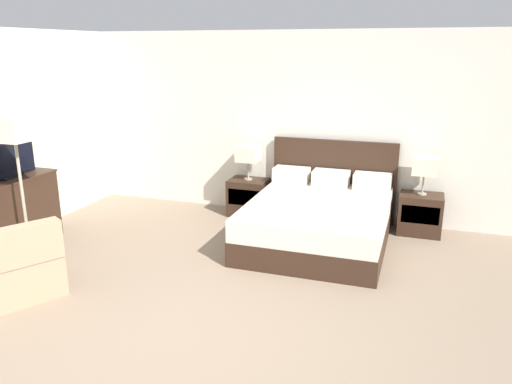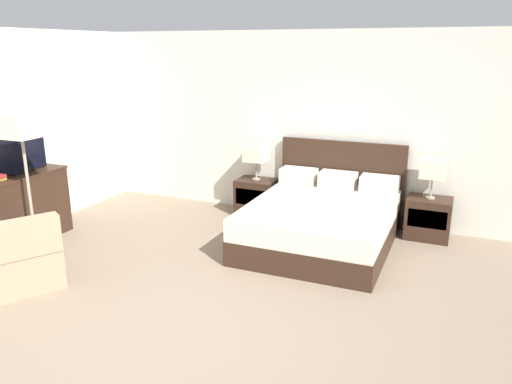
% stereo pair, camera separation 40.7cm
% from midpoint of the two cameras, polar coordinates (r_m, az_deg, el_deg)
% --- Properties ---
extents(ground_plane, '(10.60, 10.60, 0.00)m').
position_cam_midpoint_polar(ground_plane, '(4.20, -7.72, -16.94)').
color(ground_plane, '#84705B').
extents(wall_back, '(7.28, 0.06, 2.51)m').
position_cam_midpoint_polar(wall_back, '(6.89, 7.21, 7.48)').
color(wall_back, silver).
rests_on(wall_back, ground).
extents(wall_left, '(0.06, 5.33, 2.51)m').
position_cam_midpoint_polar(wall_left, '(6.72, -24.63, 5.93)').
color(wall_left, silver).
rests_on(wall_left, ground).
extents(bed, '(1.67, 1.98, 1.11)m').
position_cam_midpoint_polar(bed, '(6.04, 9.48, -3.28)').
color(bed, '#332116').
rests_on(bed, ground).
extents(nightstand_left, '(0.53, 0.40, 0.51)m').
position_cam_midpoint_polar(nightstand_left, '(7.02, 1.69, -0.61)').
color(nightstand_left, '#332116').
rests_on(nightstand_left, ground).
extents(nightstand_right, '(0.53, 0.40, 0.51)m').
position_cam_midpoint_polar(nightstand_right, '(6.58, 20.77, -2.84)').
color(nightstand_right, '#332116').
rests_on(nightstand_right, ground).
extents(table_lamp_left, '(0.29, 0.29, 0.48)m').
position_cam_midpoint_polar(table_lamp_left, '(6.87, 1.74, 4.40)').
color(table_lamp_left, gray).
rests_on(table_lamp_left, nightstand_left).
extents(table_lamp_right, '(0.29, 0.29, 0.48)m').
position_cam_midpoint_polar(table_lamp_right, '(6.42, 21.32, 2.45)').
color(table_lamp_right, gray).
rests_on(table_lamp_right, nightstand_right).
extents(dresser, '(0.46, 1.07, 0.85)m').
position_cam_midpoint_polar(dresser, '(6.57, -23.38, -1.53)').
color(dresser, '#332116').
rests_on(dresser, ground).
extents(tv, '(0.18, 0.81, 0.55)m').
position_cam_midpoint_polar(tv, '(6.40, -24.06, 4.26)').
color(tv, black).
rests_on(tv, dresser).
extents(armchair_by_window, '(0.94, 0.94, 0.76)m').
position_cam_midpoint_polar(armchair_by_window, '(5.35, -23.40, -7.14)').
color(armchair_by_window, '#9E8466').
rests_on(armchair_by_window, ground).
extents(floor_lamp, '(0.34, 0.34, 1.62)m').
position_cam_midpoint_polar(floor_lamp, '(5.71, -23.35, 5.66)').
color(floor_lamp, gray).
rests_on(floor_lamp, ground).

